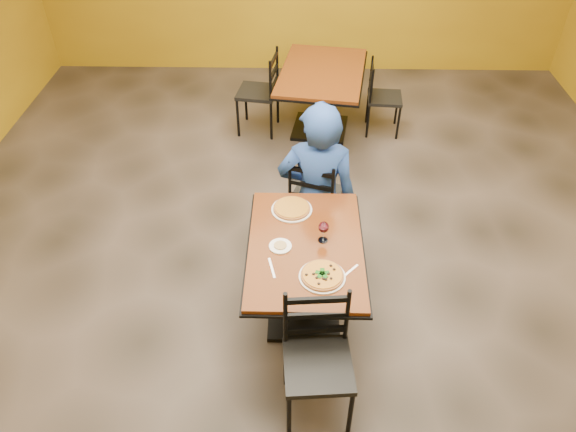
{
  "coord_description": "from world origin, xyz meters",
  "views": [
    {
      "loc": [
        -0.06,
        -3.25,
        3.34
      ],
      "look_at": [
        -0.13,
        -0.3,
        0.85
      ],
      "focal_mm": 33.53,
      "sensor_mm": 36.0,
      "label": 1
    }
  ],
  "objects_px": {
    "table_second": "(322,86)",
    "pizza_main": "(322,275)",
    "table_main": "(305,265)",
    "wine_glass": "(323,231)",
    "plate_main": "(322,277)",
    "chair_main_near": "(318,366)",
    "diner": "(318,179)",
    "chair_second_left": "(257,92)",
    "pizza_far": "(292,208)",
    "chair_main_far": "(316,196)",
    "side_plate": "(280,246)",
    "chair_second_right": "(385,98)",
    "plate_far": "(292,210)"
  },
  "relations": [
    {
      "from": "table_second",
      "to": "diner",
      "type": "relative_size",
      "value": 1.06
    },
    {
      "from": "chair_main_near",
      "to": "diner",
      "type": "relative_size",
      "value": 0.67
    },
    {
      "from": "table_second",
      "to": "plate_far",
      "type": "height_order",
      "value": "plate_far"
    },
    {
      "from": "table_second",
      "to": "chair_main_near",
      "type": "relative_size",
      "value": 1.58
    },
    {
      "from": "side_plate",
      "to": "wine_glass",
      "type": "distance_m",
      "value": 0.32
    },
    {
      "from": "chair_second_right",
      "to": "table_second",
      "type": "bearing_deg",
      "value": 94.44
    },
    {
      "from": "table_main",
      "to": "chair_second_right",
      "type": "height_order",
      "value": "chair_second_right"
    },
    {
      "from": "diner",
      "to": "table_main",
      "type": "bearing_deg",
      "value": 86.76
    },
    {
      "from": "table_main",
      "to": "pizza_far",
      "type": "bearing_deg",
      "value": 104.85
    },
    {
      "from": "chair_second_left",
      "to": "chair_second_right",
      "type": "distance_m",
      "value": 1.45
    },
    {
      "from": "plate_main",
      "to": "chair_second_right",
      "type": "bearing_deg",
      "value": 75.42
    },
    {
      "from": "plate_main",
      "to": "pizza_main",
      "type": "xyz_separation_m",
      "value": [
        0.0,
        0.0,
        0.02
      ]
    },
    {
      "from": "diner",
      "to": "chair_second_right",
      "type": "bearing_deg",
      "value": -108.85
    },
    {
      "from": "chair_second_left",
      "to": "pizza_main",
      "type": "relative_size",
      "value": 3.36
    },
    {
      "from": "chair_main_near",
      "to": "chair_main_far",
      "type": "height_order",
      "value": "chair_main_near"
    },
    {
      "from": "chair_main_near",
      "to": "plate_far",
      "type": "xyz_separation_m",
      "value": [
        -0.18,
        1.19,
        0.28
      ]
    },
    {
      "from": "diner",
      "to": "side_plate",
      "type": "relative_size",
      "value": 8.79
    },
    {
      "from": "chair_second_right",
      "to": "plate_far",
      "type": "height_order",
      "value": "chair_second_right"
    },
    {
      "from": "table_second",
      "to": "pizza_main",
      "type": "relative_size",
      "value": 5.25
    },
    {
      "from": "chair_second_right",
      "to": "plate_main",
      "type": "xyz_separation_m",
      "value": [
        -0.81,
        -3.12,
        0.33
      ]
    },
    {
      "from": "chair_second_left",
      "to": "diner",
      "type": "height_order",
      "value": "diner"
    },
    {
      "from": "table_second",
      "to": "plate_far",
      "type": "xyz_separation_m",
      "value": [
        -0.3,
        -2.43,
        0.19
      ]
    },
    {
      "from": "pizza_far",
      "to": "wine_glass",
      "type": "xyz_separation_m",
      "value": [
        0.23,
        -0.33,
        0.07
      ]
    },
    {
      "from": "table_second",
      "to": "pizza_far",
      "type": "height_order",
      "value": "pizza_far"
    },
    {
      "from": "chair_main_far",
      "to": "pizza_main",
      "type": "xyz_separation_m",
      "value": [
        0.0,
        -1.26,
        0.32
      ]
    },
    {
      "from": "diner",
      "to": "chair_main_near",
      "type": "bearing_deg",
      "value": 92.89
    },
    {
      "from": "pizza_main",
      "to": "wine_glass",
      "type": "bearing_deg",
      "value": 87.59
    },
    {
      "from": "chair_main_near",
      "to": "pizza_main",
      "type": "bearing_deg",
      "value": 82.27
    },
    {
      "from": "table_main",
      "to": "chair_main_near",
      "type": "relative_size",
      "value": 1.31
    },
    {
      "from": "table_second",
      "to": "plate_main",
      "type": "height_order",
      "value": "plate_main"
    },
    {
      "from": "side_plate",
      "to": "wine_glass",
      "type": "relative_size",
      "value": 0.89
    },
    {
      "from": "diner",
      "to": "table_second",
      "type": "bearing_deg",
      "value": -88.84
    },
    {
      "from": "pizza_main",
      "to": "plate_far",
      "type": "distance_m",
      "value": 0.72
    },
    {
      "from": "table_main",
      "to": "pizza_far",
      "type": "height_order",
      "value": "pizza_far"
    },
    {
      "from": "table_main",
      "to": "wine_glass",
      "type": "xyz_separation_m",
      "value": [
        0.12,
        0.06,
        0.28
      ]
    },
    {
      "from": "pizza_main",
      "to": "plate_far",
      "type": "xyz_separation_m",
      "value": [
        -0.21,
        0.69,
        -0.02
      ]
    },
    {
      "from": "plate_far",
      "to": "diner",
      "type": "bearing_deg",
      "value": 66.16
    },
    {
      "from": "chair_main_far",
      "to": "plate_main",
      "type": "height_order",
      "value": "chair_main_far"
    },
    {
      "from": "plate_main",
      "to": "pizza_main",
      "type": "distance_m",
      "value": 0.02
    },
    {
      "from": "chair_main_far",
      "to": "pizza_main",
      "type": "bearing_deg",
      "value": 107.89
    },
    {
      "from": "wine_glass",
      "to": "pizza_far",
      "type": "bearing_deg",
      "value": 124.19
    },
    {
      "from": "wine_glass",
      "to": "plate_far",
      "type": "bearing_deg",
      "value": 124.19
    },
    {
      "from": "chair_second_left",
      "to": "table_main",
      "type": "bearing_deg",
      "value": 19.61
    },
    {
      "from": "table_main",
      "to": "chair_main_far",
      "type": "xyz_separation_m",
      "value": [
        0.1,
        0.95,
        -0.11
      ]
    },
    {
      "from": "table_main",
      "to": "side_plate",
      "type": "height_order",
      "value": "side_plate"
    },
    {
      "from": "diner",
      "to": "plate_main",
      "type": "height_order",
      "value": "diner"
    },
    {
      "from": "chair_main_far",
      "to": "side_plate",
      "type": "bearing_deg",
      "value": 91.56
    },
    {
      "from": "table_main",
      "to": "chair_main_near",
      "type": "height_order",
      "value": "chair_main_near"
    },
    {
      "from": "chair_main_near",
      "to": "plate_main",
      "type": "relative_size",
      "value": 3.04
    },
    {
      "from": "table_second",
      "to": "wine_glass",
      "type": "height_order",
      "value": "wine_glass"
    }
  ]
}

